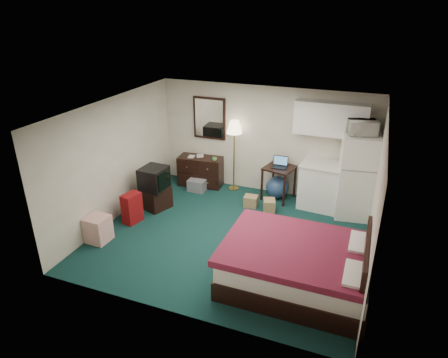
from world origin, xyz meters
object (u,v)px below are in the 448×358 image
at_px(kitchen_counter, 322,186).
at_px(fridge, 357,176).
at_px(desk, 279,183).
at_px(suitcase, 132,208).
at_px(floor_lamp, 234,156).
at_px(dresser, 201,171).
at_px(tv_stand, 156,197).
at_px(bed, 297,266).

height_order(kitchen_counter, fridge, fridge).
height_order(desk, suitcase, desk).
height_order(floor_lamp, suitcase, floor_lamp).
height_order(dresser, suitcase, dresser).
bearing_deg(tv_stand, fridge, 36.72).
distance_m(bed, tv_stand, 3.72).
bearing_deg(desk, bed, -57.89).
bearing_deg(kitchen_counter, desk, -178.90).
xyz_separation_m(kitchen_counter, suitcase, (-3.51, -2.06, -0.18)).
bearing_deg(dresser, bed, -50.12).
bearing_deg(tv_stand, kitchen_counter, 41.56).
xyz_separation_m(dresser, kitchen_counter, (2.94, -0.11, 0.13)).
distance_m(kitchen_counter, bed, 2.84).
xyz_separation_m(floor_lamp, kitchen_counter, (2.10, -0.18, -0.36)).
height_order(bed, suitcase, bed).
xyz_separation_m(fridge, suitcase, (-4.20, -1.95, -0.57)).
distance_m(floor_lamp, tv_stand, 2.07).
bearing_deg(desk, suitcase, -127.18).
bearing_deg(kitchen_counter, fridge, -4.32).
height_order(floor_lamp, bed, floor_lamp).
relative_size(desk, tv_stand, 1.47).
distance_m(kitchen_counter, tv_stand, 3.63).
xyz_separation_m(fridge, tv_stand, (-4.05, -1.23, -0.65)).
bearing_deg(suitcase, tv_stand, 91.18).
height_order(fridge, bed, fridge).
distance_m(tv_stand, suitcase, 0.74).
relative_size(kitchen_counter, fridge, 0.55).
height_order(tv_stand, suitcase, suitcase).
bearing_deg(fridge, suitcase, -163.17).
xyz_separation_m(floor_lamp, desk, (1.13, -0.12, -0.46)).
relative_size(dresser, desk, 1.36).
xyz_separation_m(dresser, floor_lamp, (0.84, 0.07, 0.49)).
bearing_deg(desk, kitchen_counter, 9.11).
bearing_deg(desk, floor_lamp, -173.25).
bearing_deg(dresser, suitcase, -109.98).
bearing_deg(bed, floor_lamp, 125.58).
height_order(dresser, bed, dresser).
xyz_separation_m(dresser, suitcase, (-0.56, -2.18, -0.05)).
bearing_deg(floor_lamp, dresser, -175.24).
xyz_separation_m(floor_lamp, suitcase, (-1.41, -2.25, -0.53)).
xyz_separation_m(kitchen_counter, fridge, (0.69, -0.11, 0.40)).
xyz_separation_m(floor_lamp, bed, (2.14, -3.02, -0.49)).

